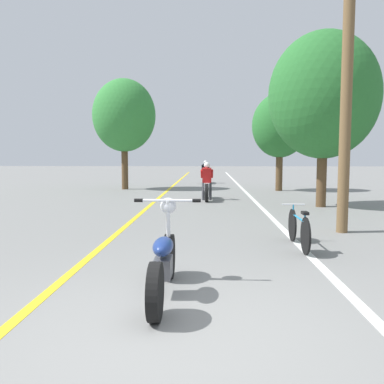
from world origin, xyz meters
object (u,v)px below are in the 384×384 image
roadside_tree_left (124,116)px  motorcycle_foreground (164,259)px  roadside_tree_right_near (324,96)px  bicycle_parked (299,229)px  motorcycle_rider_lead (207,186)px  roadside_tree_right_far (280,126)px  utility_pole (347,77)px  motorcycle_rider_far (205,175)px

roadside_tree_left → motorcycle_foreground: (3.64, -15.32, -3.21)m
roadside_tree_right_near → motorcycle_foreground: roadside_tree_right_near is taller
bicycle_parked → roadside_tree_right_near: bearing=71.2°
motorcycle_rider_lead → bicycle_parked: (1.72, -7.94, -0.19)m
roadside_tree_right_far → motorcycle_foreground: (-3.91, -14.77, -2.65)m
roadside_tree_right_near → roadside_tree_left: (-7.89, 6.65, 0.03)m
roadside_tree_left → motorcycle_rider_lead: size_ratio=2.61×
roadside_tree_right_near → roadside_tree_right_far: roadside_tree_right_near is taller
utility_pole → roadside_tree_right_far: 10.62m
roadside_tree_right_near → motorcycle_foreground: 10.16m
utility_pole → roadside_tree_left: size_ratio=1.20×
utility_pole → motorcycle_rider_far: bearing=101.3°
motorcycle_foreground → motorcycle_rider_far: motorcycle_rider_far is taller
motorcycle_rider_lead → motorcycle_foreground: bearing=-92.6°
motorcycle_foreground → motorcycle_rider_far: bearing=89.0°
motorcycle_rider_lead → bicycle_parked: 8.12m
roadside_tree_right_far → roadside_tree_left: 7.59m
roadside_tree_left → motorcycle_rider_lead: (4.12, -4.75, -3.10)m
roadside_tree_right_far → roadside_tree_right_near: bearing=-86.9°
utility_pole → motorcycle_foreground: 6.16m
roadside_tree_right_near → motorcycle_rider_lead: bearing=153.2°
roadside_tree_left → motorcycle_rider_lead: bearing=-49.1°
utility_pole → roadside_tree_left: (-7.12, 11.16, 0.29)m
roadside_tree_right_far → bicycle_parked: roadside_tree_right_far is taller
motorcycle_rider_far → motorcycle_foreground: bearing=-91.0°
motorcycle_foreground → bicycle_parked: (2.20, 2.63, -0.09)m
motorcycle_rider_far → motorcycle_rider_lead: bearing=-89.2°
roadside_tree_left → roadside_tree_right_near: bearing=-40.2°
roadside_tree_right_far → roadside_tree_left: bearing=175.8°
utility_pole → roadside_tree_right_far: utility_pole is taller
roadside_tree_left → bicycle_parked: size_ratio=3.13×
motorcycle_foreground → bicycle_parked: size_ratio=1.19×
roadside_tree_right_near → bicycle_parked: roadside_tree_right_near is taller
roadside_tree_left → motorcycle_rider_lead: roadside_tree_left is taller
motorcycle_rider_lead → motorcycle_rider_far: size_ratio=0.98×
roadside_tree_left → motorcycle_rider_far: bearing=48.6°
bicycle_parked → roadside_tree_left: bearing=114.7°
utility_pole → bicycle_parked: bearing=-130.0°
motorcycle_rider_lead → motorcycle_rider_far: motorcycle_rider_lead is taller
roadside_tree_right_near → motorcycle_rider_lead: 5.22m
roadside_tree_right_near → motorcycle_rider_far: size_ratio=2.67×
motorcycle_rider_lead → utility_pole: bearing=-64.9°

